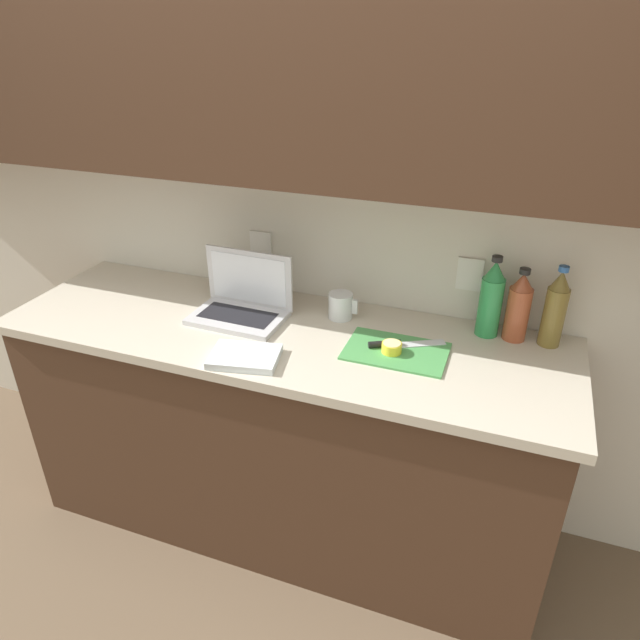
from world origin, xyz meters
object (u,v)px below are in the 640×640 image
at_px(bottle_oil_tall, 518,307).
at_px(laptop, 242,302).
at_px(bottle_green_soda, 491,299).
at_px(knife, 394,344).
at_px(measuring_cup, 341,306).
at_px(bottle_water_clear, 555,310).
at_px(cutting_board, 396,352).
at_px(lemon_half_cut, 392,347).

bearing_deg(bottle_oil_tall, laptop, -170.04).
bearing_deg(laptop, bottle_green_soda, 12.31).
bearing_deg(knife, measuring_cup, 119.91).
relative_size(knife, bottle_water_clear, 0.86).
xyz_separation_m(cutting_board, bottle_water_clear, (0.47, 0.24, 0.13)).
xyz_separation_m(bottle_oil_tall, measuring_cup, (-0.61, -0.06, -0.07)).
distance_m(laptop, measuring_cup, 0.36).
bearing_deg(lemon_half_cut, knife, 93.27).
height_order(laptop, cutting_board, laptop).
relative_size(knife, measuring_cup, 2.26).
height_order(laptop, bottle_green_soda, bottle_green_soda).
relative_size(bottle_oil_tall, measuring_cup, 2.39).
xyz_separation_m(lemon_half_cut, bottle_green_soda, (0.28, 0.25, 0.11)).
bearing_deg(lemon_half_cut, bottle_green_soda, 41.66).
relative_size(laptop, cutting_board, 1.03).
distance_m(bottle_green_soda, measuring_cup, 0.53).
bearing_deg(laptop, bottle_water_clear, 10.23).
relative_size(cutting_board, bottle_green_soda, 1.15).
relative_size(knife, lemon_half_cut, 3.73).
bearing_deg(bottle_oil_tall, bottle_water_clear, 0.00).
relative_size(lemon_half_cut, bottle_green_soda, 0.23).
bearing_deg(bottle_green_soda, bottle_water_clear, 0.00).
height_order(lemon_half_cut, bottle_oil_tall, bottle_oil_tall).
bearing_deg(lemon_half_cut, bottle_water_clear, 27.12).
relative_size(laptop, bottle_oil_tall, 1.33).
height_order(cutting_board, bottle_water_clear, bottle_water_clear).
bearing_deg(measuring_cup, knife, -32.18).
xyz_separation_m(knife, measuring_cup, (-0.24, 0.15, 0.03)).
height_order(laptop, bottle_oil_tall, bottle_oil_tall).
distance_m(cutting_board, measuring_cup, 0.31).
height_order(knife, measuring_cup, measuring_cup).
bearing_deg(bottle_oil_tall, knife, -150.83).
bearing_deg(bottle_green_soda, bottle_oil_tall, 0.00).
relative_size(cutting_board, measuring_cup, 3.07).
bearing_deg(lemon_half_cut, laptop, 172.18).
bearing_deg(cutting_board, laptop, 173.54).
xyz_separation_m(knife, lemon_half_cut, (0.00, -0.04, 0.01)).
height_order(laptop, knife, laptop).
bearing_deg(knife, bottle_green_soda, 8.61).
height_order(cutting_board, bottle_oil_tall, bottle_oil_tall).
xyz_separation_m(bottle_green_soda, measuring_cup, (-0.52, -0.06, -0.09)).
relative_size(laptop, knife, 1.40).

